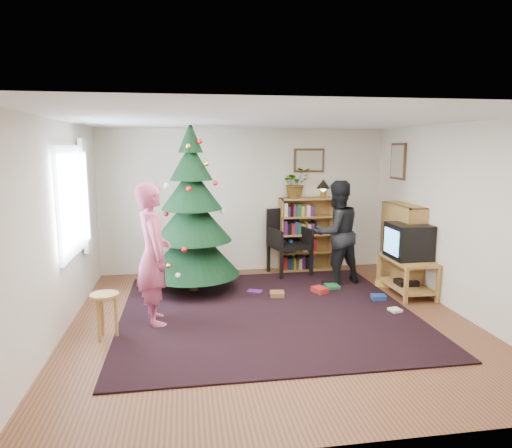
{
  "coord_description": "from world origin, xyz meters",
  "views": [
    {
      "loc": [
        -1.05,
        -5.42,
        2.18
      ],
      "look_at": [
        -0.05,
        0.91,
        1.1
      ],
      "focal_mm": 32.0,
      "sensor_mm": 36.0,
      "label": 1
    }
  ],
  "objects": [
    {
      "name": "picture_back",
      "position": [
        1.15,
        2.48,
        1.95
      ],
      "size": [
        0.55,
        0.03,
        0.42
      ],
      "color": "#4C3319",
      "rests_on": "wall_back"
    },
    {
      "name": "potted_plant",
      "position": [
        0.88,
        2.34,
        1.57
      ],
      "size": [
        0.55,
        0.5,
        0.53
      ],
      "primitive_type": "imported",
      "rotation": [
        0.0,
        0.0,
        0.19
      ],
      "color": "gray",
      "rests_on": "bookshelf_back"
    },
    {
      "name": "curtain",
      "position": [
        -2.43,
        1.3,
        1.5
      ],
      "size": [
        0.06,
        0.35,
        1.6
      ],
      "primitive_type": "cube",
      "color": "silver",
      "rests_on": "wall_left"
    },
    {
      "name": "floor",
      "position": [
        0.0,
        0.0,
        0.0
      ],
      "size": [
        5.0,
        5.0,
        0.0
      ],
      "primitive_type": "plane",
      "color": "brown",
      "rests_on": "ground"
    },
    {
      "name": "tv_stand",
      "position": [
        2.22,
        0.76,
        0.33
      ],
      "size": [
        0.54,
        0.97,
        0.55
      ],
      "color": "#AA773C",
      "rests_on": "floor"
    },
    {
      "name": "rug",
      "position": [
        0.0,
        0.3,
        0.01
      ],
      "size": [
        3.8,
        3.6,
        0.02
      ],
      "primitive_type": "cube",
      "color": "black",
      "rests_on": "floor"
    },
    {
      "name": "floor_clutter",
      "position": [
        1.11,
        0.84,
        0.04
      ],
      "size": [
        2.28,
        1.37,
        0.08
      ],
      "color": "#A51E19",
      "rests_on": "rug"
    },
    {
      "name": "stool",
      "position": [
        -1.98,
        -0.23,
        0.41
      ],
      "size": [
        0.32,
        0.32,
        0.54
      ],
      "color": "#AA773C",
      "rests_on": "floor"
    },
    {
      "name": "picture_right",
      "position": [
        2.48,
        1.75,
        1.95
      ],
      "size": [
        0.03,
        0.5,
        0.6
      ],
      "color": "#4C3319",
      "rests_on": "wall_right"
    },
    {
      "name": "armchair",
      "position": [
        0.72,
        2.21,
        0.61
      ],
      "size": [
        0.73,
        0.74,
        1.12
      ],
      "rotation": [
        0.0,
        0.0,
        0.21
      ],
      "color": "black",
      "rests_on": "rug"
    },
    {
      "name": "bookshelf_right",
      "position": [
        2.34,
        1.2,
        0.66
      ],
      "size": [
        0.3,
        0.95,
        1.3
      ],
      "rotation": [
        0.0,
        0.0,
        1.57
      ],
      "color": "#AA773C",
      "rests_on": "floor"
    },
    {
      "name": "bookshelf_back",
      "position": [
        1.08,
        2.34,
        0.66
      ],
      "size": [
        0.95,
        0.3,
        1.3
      ],
      "color": "#AA773C",
      "rests_on": "floor"
    },
    {
      "name": "wall_right",
      "position": [
        2.5,
        0.0,
        1.25
      ],
      "size": [
        0.02,
        5.0,
        2.5
      ],
      "primitive_type": "cube",
      "color": "silver",
      "rests_on": "floor"
    },
    {
      "name": "person_standing",
      "position": [
        -1.44,
        0.16,
        0.88
      ],
      "size": [
        0.56,
        0.72,
        1.76
      ],
      "primitive_type": "imported",
      "rotation": [
        0.0,
        0.0,
        1.8
      ],
      "color": "#B7496C",
      "rests_on": "rug"
    },
    {
      "name": "table_lamp",
      "position": [
        1.38,
        2.34,
        1.52
      ],
      "size": [
        0.24,
        0.24,
        0.32
      ],
      "color": "#A57F33",
      "rests_on": "bookshelf_back"
    },
    {
      "name": "ceiling",
      "position": [
        0.0,
        0.0,
        2.5
      ],
      "size": [
        5.0,
        5.0,
        0.0
      ],
      "primitive_type": "plane",
      "rotation": [
        3.14,
        0.0,
        0.0
      ],
      "color": "white",
      "rests_on": "wall_back"
    },
    {
      "name": "person_by_chair",
      "position": [
        1.33,
        1.43,
        0.83
      ],
      "size": [
        0.95,
        0.82,
        1.67
      ],
      "primitive_type": "imported",
      "rotation": [
        0.0,
        0.0,
        3.41
      ],
      "color": "black",
      "rests_on": "rug"
    },
    {
      "name": "christmas_tree",
      "position": [
        -0.94,
        1.38,
        1.06
      ],
      "size": [
        1.41,
        1.41,
        2.56
      ],
      "rotation": [
        0.0,
        0.0,
        -0.25
      ],
      "color": "#3F2816",
      "rests_on": "rug"
    },
    {
      "name": "wall_front",
      "position": [
        0.0,
        -2.5,
        1.25
      ],
      "size": [
        5.0,
        0.02,
        2.5
      ],
      "primitive_type": "cube",
      "color": "silver",
      "rests_on": "floor"
    },
    {
      "name": "window_pane",
      "position": [
        -2.47,
        0.6,
        1.5
      ],
      "size": [
        0.04,
        1.2,
        1.4
      ],
      "primitive_type": "cube",
      "color": "silver",
      "rests_on": "wall_left"
    },
    {
      "name": "wall_left",
      "position": [
        -2.5,
        0.0,
        1.25
      ],
      "size": [
        0.02,
        5.0,
        2.5
      ],
      "primitive_type": "cube",
      "color": "silver",
      "rests_on": "floor"
    },
    {
      "name": "wall_back",
      "position": [
        0.0,
        2.5,
        1.25
      ],
      "size": [
        5.0,
        0.02,
        2.5
      ],
      "primitive_type": "cube",
      "color": "silver",
      "rests_on": "floor"
    },
    {
      "name": "crt_tv",
      "position": [
        2.22,
        0.76,
        0.81
      ],
      "size": [
        0.55,
        0.59,
        0.52
      ],
      "color": "black",
      "rests_on": "tv_stand"
    }
  ]
}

